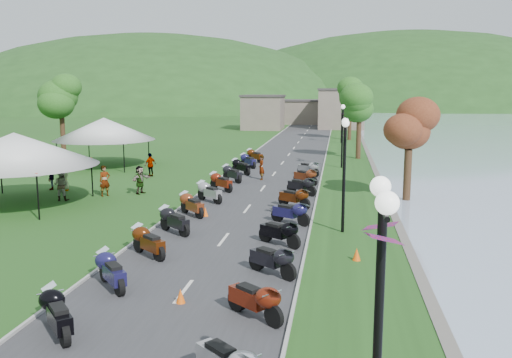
{
  "coord_description": "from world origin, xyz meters",
  "views": [
    {
      "loc": [
        4.74,
        -5.76,
        6.38
      ],
      "look_at": [
        0.17,
        23.98,
        1.3
      ],
      "focal_mm": 38.0,
      "sensor_mm": 36.0,
      "label": 1
    }
  ],
  "objects_px": {
    "streetlamp_near": "(377,353)",
    "vendor_tent_main": "(16,169)",
    "pedestrian_a": "(105,196)",
    "pedestrian_b": "(62,200)",
    "pedestrian_c": "(51,190)"
  },
  "relations": [
    {
      "from": "streetlamp_near",
      "to": "vendor_tent_main",
      "type": "xyz_separation_m",
      "value": [
        -17.99,
        19.18,
        -0.5
      ]
    },
    {
      "from": "streetlamp_near",
      "to": "pedestrian_c",
      "type": "height_order",
      "value": "streetlamp_near"
    },
    {
      "from": "pedestrian_a",
      "to": "pedestrian_b",
      "type": "xyz_separation_m",
      "value": [
        -1.92,
        -1.59,
        0.0
      ]
    },
    {
      "from": "streetlamp_near",
      "to": "pedestrian_a",
      "type": "relative_size",
      "value": 2.73
    },
    {
      "from": "streetlamp_near",
      "to": "vendor_tent_main",
      "type": "height_order",
      "value": "streetlamp_near"
    },
    {
      "from": "vendor_tent_main",
      "to": "pedestrian_a",
      "type": "distance_m",
      "value": 5.19
    },
    {
      "from": "streetlamp_near",
      "to": "pedestrian_a",
      "type": "height_order",
      "value": "streetlamp_near"
    },
    {
      "from": "pedestrian_a",
      "to": "pedestrian_b",
      "type": "height_order",
      "value": "pedestrian_a"
    },
    {
      "from": "vendor_tent_main",
      "to": "pedestrian_c",
      "type": "distance_m",
      "value": 4.97
    },
    {
      "from": "vendor_tent_main",
      "to": "pedestrian_b",
      "type": "distance_m",
      "value": 3.05
    },
    {
      "from": "pedestrian_b",
      "to": "vendor_tent_main",
      "type": "bearing_deg",
      "value": 38.25
    },
    {
      "from": "pedestrian_b",
      "to": "pedestrian_c",
      "type": "height_order",
      "value": "pedestrian_c"
    },
    {
      "from": "vendor_tent_main",
      "to": "pedestrian_c",
      "type": "bearing_deg",
      "value": 97.87
    },
    {
      "from": "streetlamp_near",
      "to": "vendor_tent_main",
      "type": "relative_size",
      "value": 0.85
    },
    {
      "from": "streetlamp_near",
      "to": "pedestrian_b",
      "type": "xyz_separation_m",
      "value": [
        -16.27,
        20.7,
        -2.5
      ]
    }
  ]
}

